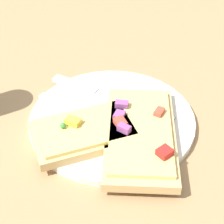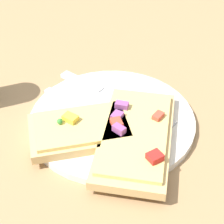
{
  "view_description": "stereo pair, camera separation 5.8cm",
  "coord_description": "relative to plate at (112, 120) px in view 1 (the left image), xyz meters",
  "views": [
    {
      "loc": [
        -0.29,
        0.33,
        0.39
      ],
      "look_at": [
        0.0,
        0.0,
        0.02
      ],
      "focal_mm": 60.0,
      "sensor_mm": 36.0,
      "label": 1
    },
    {
      "loc": [
        -0.34,
        0.29,
        0.39
      ],
      "look_at": [
        0.0,
        0.0,
        0.02
      ],
      "focal_mm": 60.0,
      "sensor_mm": 36.0,
      "label": 2
    }
  ],
  "objects": [
    {
      "name": "knife",
      "position": [
        0.05,
        -0.03,
        0.01
      ],
      "size": [
        0.23,
        0.06,
        0.01
      ],
      "rotation": [
        0.0,
        0.0,
        9.63
      ],
      "color": "silver",
      "rests_on": "plate"
    },
    {
      "name": "ground_plane",
      "position": [
        0.0,
        0.0,
        -0.01
      ],
      "size": [
        4.0,
        4.0,
        0.0
      ],
      "primitive_type": "plane",
      "color": "#9E7A51"
    },
    {
      "name": "pizza_slice_corner",
      "position": [
        -0.01,
        0.06,
        0.02
      ],
      "size": [
        0.15,
        0.18,
        0.03
      ],
      "rotation": [
        0.0,
        0.0,
        4.22
      ],
      "color": "tan",
      "rests_on": "plate"
    },
    {
      "name": "crumb_scatter",
      "position": [
        -0.0,
        0.01,
        0.01
      ],
      "size": [
        0.1,
        0.14,
        0.01
      ],
      "color": "tan",
      "rests_on": "plate"
    },
    {
      "name": "fork",
      "position": [
        0.01,
        0.02,
        0.01
      ],
      "size": [
        0.2,
        0.05,
        0.01
      ],
      "rotation": [
        0.0,
        0.0,
        9.56
      ],
      "color": "silver",
      "rests_on": "plate"
    },
    {
      "name": "pizza_slice_main",
      "position": [
        -0.06,
        0.01,
        0.02
      ],
      "size": [
        0.2,
        0.22,
        0.03
      ],
      "rotation": [
        0.0,
        0.0,
        5.39
      ],
      "color": "tan",
      "rests_on": "plate"
    },
    {
      "name": "plate",
      "position": [
        0.0,
        0.0,
        0.0
      ],
      "size": [
        0.26,
        0.26,
        0.01
      ],
      "color": "silver",
      "rests_on": "ground"
    }
  ]
}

